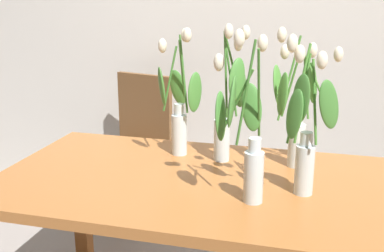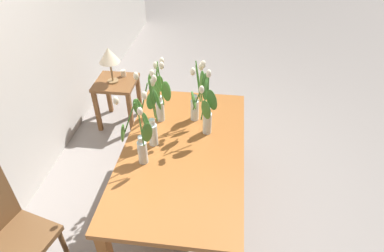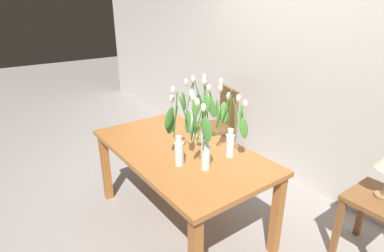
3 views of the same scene
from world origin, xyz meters
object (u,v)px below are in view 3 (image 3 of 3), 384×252
(tulip_vase_4, at_px, (202,143))
(dining_chair, at_px, (221,121))
(dining_table, at_px, (180,158))
(tulip_vase_1, at_px, (193,114))
(tulip_vase_2, at_px, (178,137))
(side_table, at_px, (380,212))
(tulip_vase_3, at_px, (231,130))
(tulip_vase_0, at_px, (207,120))

(tulip_vase_4, bearing_deg, dining_chair, 133.63)
(dining_table, xyz_separation_m, tulip_vase_1, (-0.17, 0.26, 0.29))
(dining_table, bearing_deg, tulip_vase_2, -36.50)
(side_table, bearing_deg, dining_chair, 176.16)
(side_table, bearing_deg, tulip_vase_3, -141.72)
(tulip_vase_2, xyz_separation_m, side_table, (1.04, 1.08, -0.52))
(dining_chair, relative_size, side_table, 1.69)
(tulip_vase_1, bearing_deg, tulip_vase_0, -6.07)
(tulip_vase_4, height_order, dining_chair, tulip_vase_4)
(tulip_vase_1, relative_size, tulip_vase_3, 0.98)
(tulip_vase_0, xyz_separation_m, tulip_vase_2, (0.14, -0.38, -0.00))
(tulip_vase_2, xyz_separation_m, tulip_vase_4, (0.19, 0.08, 0.00))
(tulip_vase_0, height_order, tulip_vase_3, tulip_vase_0)
(tulip_vase_1, bearing_deg, tulip_vase_2, -48.49)
(tulip_vase_0, relative_size, tulip_vase_1, 1.04)
(tulip_vase_1, relative_size, tulip_vase_4, 0.98)
(tulip_vase_1, bearing_deg, tulip_vase_3, -2.82)
(dining_table, xyz_separation_m, tulip_vase_0, (0.06, 0.24, 0.31))
(tulip_vase_0, bearing_deg, tulip_vase_3, -0.27)
(tulip_vase_2, height_order, tulip_vase_3, tulip_vase_2)
(dining_table, relative_size, tulip_vase_1, 2.86)
(tulip_vase_0, height_order, tulip_vase_1, tulip_vase_0)
(tulip_vase_2, distance_m, side_table, 1.59)
(tulip_vase_0, xyz_separation_m, tulip_vase_3, (0.29, -0.00, 0.01))
(tulip_vase_0, distance_m, side_table, 1.46)
(dining_chair, bearing_deg, side_table, -3.84)
(dining_chair, bearing_deg, tulip_vase_1, -56.63)
(tulip_vase_3, height_order, tulip_vase_4, same)
(dining_chair, distance_m, side_table, 1.94)
(dining_table, xyz_separation_m, side_table, (1.23, 0.94, -0.22))
(tulip_vase_0, height_order, tulip_vase_2, tulip_vase_2)
(tulip_vase_0, height_order, side_table, tulip_vase_0)
(tulip_vase_1, relative_size, side_table, 1.02)
(tulip_vase_1, bearing_deg, dining_table, -57.69)
(tulip_vase_1, height_order, tulip_vase_4, tulip_vase_4)
(dining_chair, bearing_deg, tulip_vase_0, -47.62)
(tulip_vase_0, relative_size, tulip_vase_2, 0.99)
(tulip_vase_2, xyz_separation_m, dining_chair, (-0.89, 1.21, -0.43))
(dining_table, height_order, tulip_vase_2, tulip_vase_2)
(tulip_vase_3, relative_size, tulip_vase_4, 1.00)
(tulip_vase_4, bearing_deg, tulip_vase_0, 136.74)
(tulip_vase_1, xyz_separation_m, tulip_vase_3, (0.51, -0.03, 0.02))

